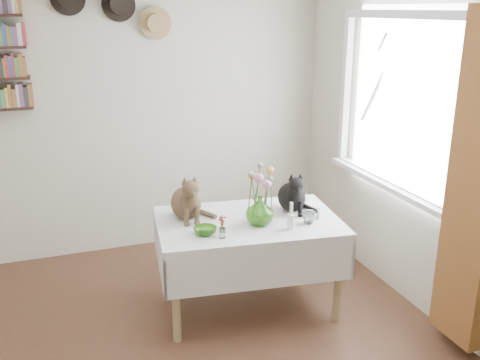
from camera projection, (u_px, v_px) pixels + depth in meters
name	position (u px, v px, depth m)	size (l,w,h in m)	color
room	(161.00, 200.00, 2.69)	(4.08, 4.58, 2.58)	brown
window	(397.00, 117.00, 4.00)	(0.12, 1.52, 1.32)	white
curtain	(476.00, 185.00, 3.23)	(0.12, 0.38, 2.10)	brown
dining_table	(248.00, 242.00, 3.94)	(1.41, 1.00, 0.71)	white
tabby_cat	(186.00, 195.00, 3.86)	(0.24, 0.30, 0.36)	brown
black_cat	(292.00, 190.00, 4.02)	(0.22, 0.28, 0.33)	black
flower_vase	(260.00, 210.00, 3.77)	(0.20, 0.20, 0.21)	#7AC947
green_bowl	(205.00, 231.00, 3.63)	(0.16, 0.16, 0.05)	#7AC947
drinking_glass	(308.00, 217.00, 3.80)	(0.10, 0.10, 0.09)	white
candlestick	(291.00, 220.00, 3.70)	(0.05, 0.05, 0.20)	white
berry_jar	(222.00, 227.00, 3.56)	(0.04, 0.04, 0.17)	white
porcelain_figurine	(318.00, 214.00, 3.89)	(0.05, 0.05, 0.09)	white
flower_bouquet	(260.00, 178.00, 3.71)	(0.17, 0.13, 0.39)	#4C7233
wall_hats	(115.00, 9.00, 4.41)	(0.98, 0.09, 0.48)	black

